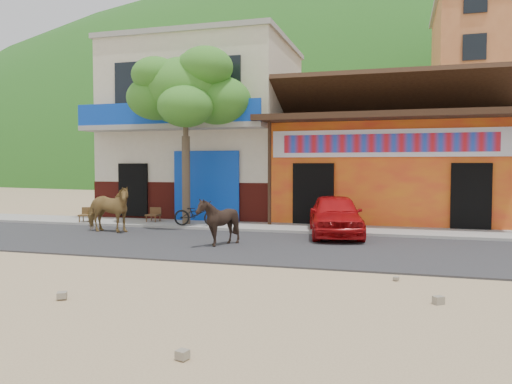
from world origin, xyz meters
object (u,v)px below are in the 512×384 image
at_px(scooter, 197,214).
at_px(cow_dark, 218,222).
at_px(tree, 186,136).
at_px(cafe_chair_right, 86,208).
at_px(cow_tan, 108,209).
at_px(red_car, 335,215).
at_px(cafe_chair_left, 153,208).

bearing_deg(scooter, cow_dark, -155.40).
relative_size(tree, cafe_chair_right, 6.26).
xyz_separation_m(cow_tan, red_car, (6.91, 1.16, -0.10)).
xyz_separation_m(cow_dark, cafe_chair_right, (-6.19, 3.20, -0.07)).
distance_m(cow_dark, scooter, 3.74).
height_order(cow_dark, scooter, cow_dark).
distance_m(cow_tan, cafe_chair_right, 2.58).
distance_m(cow_tan, red_car, 7.01).
bearing_deg(cafe_chair_left, cow_tan, -95.76).
bearing_deg(scooter, cafe_chair_right, 82.96).
bearing_deg(tree, cow_dark, -55.36).
xyz_separation_m(red_car, cafe_chair_left, (-6.62, 1.26, -0.07)).
bearing_deg(cow_dark, red_car, 114.37).
relative_size(tree, red_car, 1.65).
bearing_deg(red_car, cow_tan, 178.08).
distance_m(tree, cafe_chair_left, 2.90).
bearing_deg(scooter, tree, 43.37).
bearing_deg(cow_dark, cow_tan, -130.50).
xyz_separation_m(cafe_chair_left, cafe_chair_right, (-2.24, -0.74, 0.01)).
relative_size(cow_tan, cafe_chair_right, 1.78).
bearing_deg(red_car, cafe_chair_left, 157.79).
distance_m(cow_tan, cafe_chair_left, 2.44).
height_order(tree, red_car, tree).
height_order(cow_tan, scooter, cow_tan).
relative_size(tree, cow_tan, 3.53).
bearing_deg(cafe_chair_right, cow_dark, -41.53).
xyz_separation_m(tree, cow_tan, (-1.69, -2.16, -2.36)).
height_order(red_car, scooter, red_car).
bearing_deg(cow_dark, cafe_chair_right, -138.09).
height_order(tree, cow_dark, tree).
bearing_deg(tree, cafe_chair_right, -172.44).
distance_m(scooter, cafe_chair_left, 2.14).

